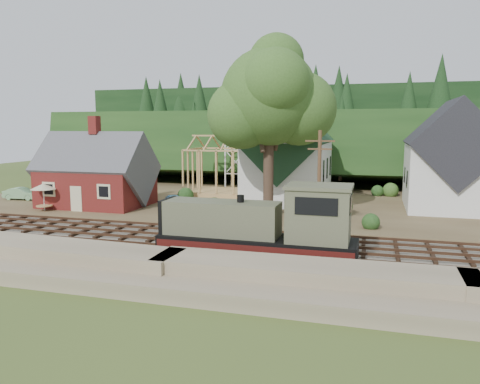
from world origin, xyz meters
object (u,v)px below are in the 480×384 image
(car_blue, at_px, (174,201))
(car_green, at_px, (22,194))
(locomotive, at_px, (263,229))
(patio_set, at_px, (43,188))

(car_blue, xyz_separation_m, car_green, (-18.04, -0.28, 0.04))
(locomotive, relative_size, patio_set, 4.57)
(patio_set, bearing_deg, car_green, 143.93)
(car_blue, bearing_deg, locomotive, -86.11)
(locomotive, distance_m, car_green, 34.27)
(car_blue, relative_size, patio_set, 1.39)
(car_blue, height_order, patio_set, patio_set)
(car_blue, bearing_deg, patio_set, 169.94)
(car_green, height_order, patio_set, patio_set)
(locomotive, xyz_separation_m, car_blue, (-12.75, 15.27, -1.19))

